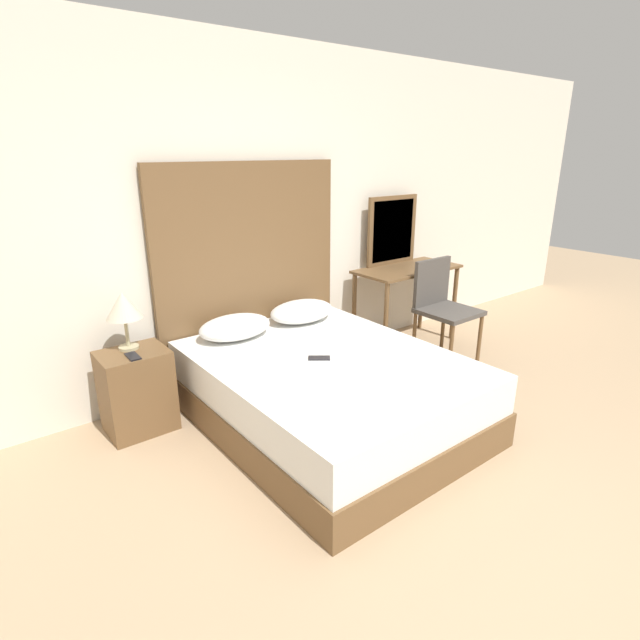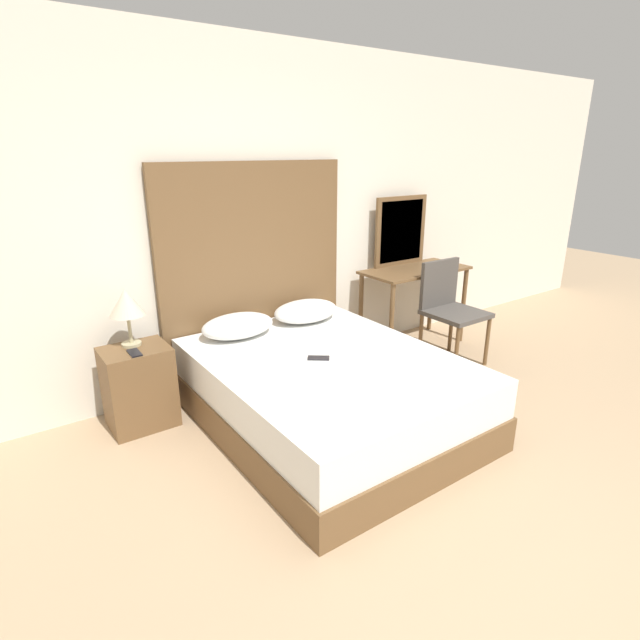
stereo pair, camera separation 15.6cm
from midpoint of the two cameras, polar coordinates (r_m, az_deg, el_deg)
ground_plane at (r=2.79m, az=24.35°, el=-25.73°), size 16.00×16.00×0.00m
wall_back at (r=4.11m, az=-8.15°, el=11.31°), size 10.00×0.06×2.70m
bed at (r=3.58m, az=2.19°, el=-8.14°), size 1.57×2.00×0.51m
headboard at (r=4.16m, az=-6.31°, el=5.18°), size 1.64×0.05×1.80m
pillow_left at (r=3.88m, az=-8.24°, el=-0.65°), size 0.57×0.40×0.17m
pillow_right at (r=4.19m, az=-0.56°, el=1.03°), size 0.57×0.40×0.17m
phone_on_bed at (r=3.46m, az=1.13°, el=-4.37°), size 0.16×0.15×0.01m
nightstand at (r=3.74m, az=-18.85°, el=-7.28°), size 0.45×0.36×0.59m
table_lamp at (r=3.60m, az=-20.11°, el=1.73°), size 0.24×0.24×0.41m
phone_on_nightstand at (r=3.54m, az=-19.27°, el=-3.57°), size 0.07×0.15×0.01m
vanity_desk at (r=4.97m, az=11.67°, el=4.28°), size 1.07×0.51×0.79m
vanity_mirror at (r=5.03m, az=10.11°, el=9.98°), size 0.64×0.03×0.67m
chair at (r=4.71m, az=15.44°, el=1.72°), size 0.48×0.48×0.93m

